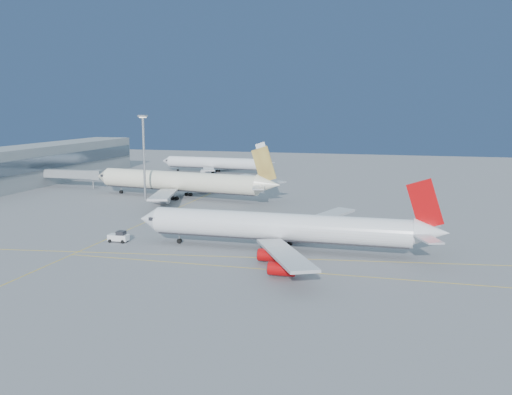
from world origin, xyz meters
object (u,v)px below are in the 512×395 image
object	(u,v)px
airliner_etihad	(183,182)
pushback_tug	(119,237)
airliner_virgin	(285,228)
light_mast	(144,150)
airliner_third	(216,163)

from	to	relation	value
airliner_etihad	pushback_tug	xyz separation A→B (m)	(9.46, -61.23, -4.40)
airliner_virgin	pushback_tug	size ratio (longest dim) A/B	14.71
airliner_virgin	light_mast	bearing A→B (deg)	138.35
airliner_virgin	light_mast	distance (m)	78.21
airliner_etihad	pushback_tug	bearing A→B (deg)	-72.40
airliner_etihad	airliner_third	size ratio (longest dim) A/B	1.27
airliner_etihad	pushback_tug	world-z (taller)	airliner_etihad
airliner_virgin	airliner_etihad	distance (m)	75.74
airliner_third	airliner_virgin	bearing A→B (deg)	-59.93
light_mast	pushback_tug	bearing A→B (deg)	-70.03
airliner_third	pushback_tug	world-z (taller)	airliner_third
airliner_third	light_mast	world-z (taller)	light_mast
airliner_virgin	airliner_etihad	bearing A→B (deg)	129.08
airliner_virgin	pushback_tug	xyz separation A→B (m)	(-37.86, -2.09, -3.80)
light_mast	airliner_virgin	bearing A→B (deg)	-42.06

